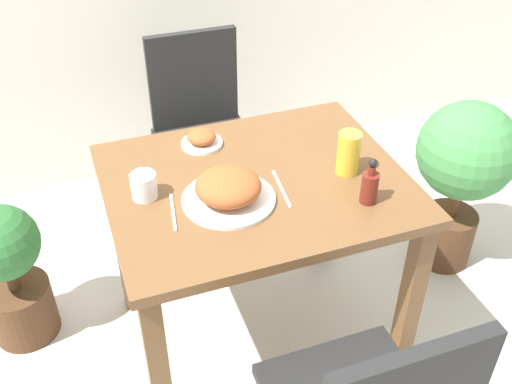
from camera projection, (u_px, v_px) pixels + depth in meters
name	position (u px, v px, depth m)	size (l,w,h in m)	color
ground_plane	(256.00, 336.00, 2.38)	(16.00, 16.00, 0.00)	beige
dining_table	(256.00, 210.00, 2.00)	(0.96, 0.78, 0.76)	brown
chair_far	(202.00, 126.00, 2.66)	(0.42, 0.42, 0.92)	black
food_plate	(228.00, 189.00, 1.80)	(0.29, 0.29, 0.10)	white
side_plate	(202.00, 139.00, 2.07)	(0.14, 0.14, 0.06)	white
drink_cup	(144.00, 186.00, 1.82)	(0.08, 0.08, 0.08)	white
juice_glass	(349.00, 153.00, 1.91)	(0.07, 0.07, 0.14)	gold
sauce_bottle	(370.00, 186.00, 1.79)	(0.05, 0.05, 0.15)	maroon
fork_utensil	(173.00, 212.00, 1.78)	(0.04, 0.18, 0.00)	silver
spoon_utensil	(282.00, 189.00, 1.88)	(0.03, 0.20, 0.00)	silver
potted_plant_left	(10.00, 271.00, 2.21)	(0.28, 0.28, 0.60)	#51331E
potted_plant_right	(463.00, 167.00, 2.45)	(0.41, 0.41, 0.78)	#51331E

